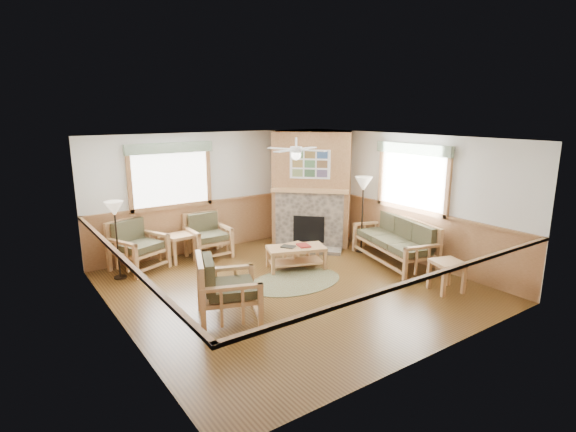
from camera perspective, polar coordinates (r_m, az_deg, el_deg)
floor at (r=8.39m, az=0.50°, el=-8.97°), size 6.00×6.00×0.01m
ceiling at (r=7.78m, az=0.55°, el=9.79°), size 6.00×6.00×0.01m
wall_back at (r=10.52m, az=-9.01°, el=3.14°), size 6.00×0.02×2.70m
wall_front at (r=5.89m, az=17.78°, el=-5.41°), size 6.00×0.02×2.70m
wall_left at (r=6.75m, az=-20.73°, el=-3.27°), size 0.02×6.00×2.70m
wall_right at (r=9.99m, az=14.70°, el=2.32°), size 0.02×6.00×2.70m
wainscot at (r=8.20m, az=0.51°, el=-5.38°), size 6.00×6.00×1.10m
fireplace at (r=10.79m, az=3.08°, el=3.54°), size 3.11×3.11×2.70m
window_back at (r=9.91m, az=-14.95°, el=9.12°), size 1.90×0.16×1.50m
window_right at (r=9.68m, az=15.87°, el=8.98°), size 0.16×1.90×1.50m
ceiling_fan at (r=8.20m, az=1.04°, el=9.69°), size 1.59×1.59×0.36m
sofa at (r=9.77m, az=13.28°, el=-3.12°), size 2.21×1.34×0.95m
armchair_back_left at (r=9.60m, az=-18.48°, el=-3.58°), size 1.17×1.17×1.00m
armchair_back_right at (r=10.08m, az=-10.10°, el=-2.47°), size 0.85×0.85×0.94m
armchair_left at (r=7.03m, az=-7.55°, el=-9.09°), size 1.18×1.18×1.02m
coffee_table at (r=9.22m, az=1.04°, el=-5.31°), size 1.29×0.95×0.47m
end_table_chairs at (r=9.93m, az=-13.47°, el=-3.94°), size 0.54×0.52×0.59m
end_table_sofa at (r=8.58m, az=19.47°, el=-7.20°), size 0.62×0.61×0.57m
footstool at (r=9.64m, az=1.02°, el=-4.74°), size 0.44×0.44×0.38m
braided_rug at (r=8.62m, az=0.92°, el=-8.29°), size 2.23×2.23×0.01m
floor_lamp_left at (r=9.15m, az=-20.89°, el=-2.89°), size 0.45×0.45×1.52m
floor_lamp_right at (r=10.31m, az=9.42°, el=0.20°), size 0.48×0.48×1.74m
book_red at (r=9.19m, az=1.99°, el=-3.67°), size 0.29×0.34×0.03m
book_dark at (r=9.12m, az=0.02°, el=-3.83°), size 0.31×0.34×0.03m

